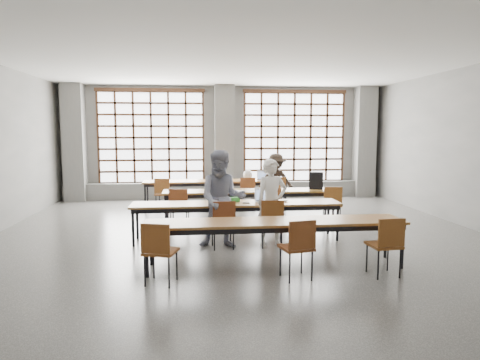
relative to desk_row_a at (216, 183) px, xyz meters
name	(u,v)px	position (x,y,z in m)	size (l,w,h in m)	color
floor	(243,240)	(0.34, -3.79, -0.66)	(11.00, 11.00, 0.00)	#484946
ceiling	(243,55)	(0.34, -3.79, 2.84)	(11.00, 11.00, 0.00)	silver
wall_back	(224,142)	(0.34, 1.71, 1.09)	(10.00, 10.00, 0.00)	#60605D
wall_front	(341,187)	(0.34, -9.29, 1.09)	(10.00, 10.00, 0.00)	#60605D
column_left	(75,143)	(-4.16, 1.43, 1.09)	(0.60, 0.55, 3.50)	#5B5B58
column_mid	(224,142)	(0.34, 1.43, 1.09)	(0.60, 0.55, 3.50)	#5B5B58
column_right	(364,142)	(4.84, 1.43, 1.09)	(0.60, 0.55, 3.50)	#5B5B58
window_left	(151,138)	(-1.91, 1.63, 1.24)	(3.32, 0.12, 3.00)	white
window_right	(294,137)	(2.59, 1.63, 1.24)	(3.32, 0.12, 3.00)	white
sill_ledge	(224,190)	(0.34, 1.51, -0.41)	(9.80, 0.35, 0.50)	#5B5B58
desk_row_a	(216,183)	(0.00, 0.00, 0.00)	(4.00, 0.70, 0.73)	brown
desk_row_b	(250,193)	(0.68, -2.07, 0.00)	(4.00, 0.70, 0.73)	brown
desk_row_c	(236,206)	(0.21, -3.77, 0.00)	(4.00, 0.70, 0.73)	brown
desk_row_d	(275,225)	(0.65, -5.49, 0.00)	(4.00, 0.70, 0.73)	brown
chair_back_left	(163,191)	(-1.41, -0.63, -0.13)	(0.49, 0.49, 0.88)	brown
chair_back_mid	(247,190)	(0.80, -0.63, -0.13)	(0.43, 0.43, 0.88)	brown
chair_back_right	(277,190)	(1.61, -0.63, -0.13)	(0.48, 0.49, 0.88)	maroon
chair_mid_left	(179,204)	(-0.92, -2.70, -0.13)	(0.46, 0.47, 0.88)	brown
chair_mid_centre	(271,203)	(1.08, -2.70, -0.13)	(0.44, 0.44, 0.88)	brown
chair_mid_right	(332,201)	(2.47, -2.69, -0.13)	(0.50, 0.50, 0.88)	brown
chair_front_left	(223,219)	(-0.08, -4.40, -0.13)	(0.45, 0.45, 0.88)	maroon
chair_front_right	(272,218)	(0.80, -4.39, -0.13)	(0.48, 0.48, 0.88)	brown
chair_near_left	(159,247)	(-1.07, -6.11, -0.13)	(0.52, 0.52, 0.88)	brown
chair_near_mid	(299,243)	(0.86, -6.12, -0.13)	(0.49, 0.50, 0.88)	brown
chair_near_right	(387,241)	(2.15, -6.12, -0.13)	(0.45, 0.46, 0.88)	brown
student_male	(272,203)	(0.81, -4.27, 0.14)	(0.58, 0.38, 1.60)	white
student_female	(222,199)	(-0.09, -4.27, 0.22)	(0.86, 0.67, 1.76)	navy
student_back	(276,181)	(1.60, -0.50, 0.08)	(0.97, 0.55, 1.49)	black
laptop_front	(264,198)	(0.77, -3.66, 0.13)	(0.39, 0.33, 0.26)	silver
laptop_back	(263,177)	(1.36, 0.11, 0.13)	(0.40, 0.35, 0.26)	#B5B6BB
mouse	(285,201)	(1.16, -3.79, 0.08)	(0.10, 0.06, 0.04)	silver
green_box	(233,200)	(0.16, -3.69, 0.11)	(0.25, 0.09, 0.09)	#297D29
phone	(246,203)	(0.39, -3.87, 0.07)	(0.13, 0.06, 0.01)	black
paper_sheet_a	(224,190)	(0.08, -2.02, 0.07)	(0.30, 0.21, 0.00)	silver
paper_sheet_b	(237,191)	(0.38, -2.12, 0.07)	(0.30, 0.21, 0.00)	white
paper_sheet_c	(254,190)	(0.78, -2.07, 0.07)	(0.30, 0.21, 0.00)	white
backpack	(316,181)	(2.28, -2.02, 0.27)	(0.32, 0.20, 0.40)	black
plastic_bag	(248,175)	(0.90, 0.05, 0.21)	(0.26, 0.21, 0.29)	white
red_pouch	(161,248)	(-1.05, -6.04, -0.16)	(0.20, 0.08, 0.06)	maroon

